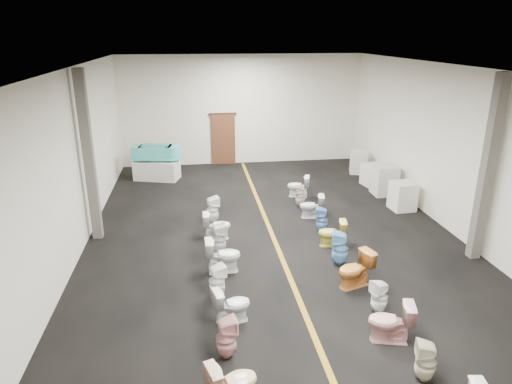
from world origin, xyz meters
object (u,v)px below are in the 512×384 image
toilet_left_4 (232,305)px  toilet_right_4 (379,297)px  appliance_crate_c (373,175)px  toilet_left_2 (232,383)px  bathtub (156,152)px  toilet_right_10 (301,196)px  toilet_right_6 (340,248)px  toilet_right_2 (426,361)px  toilet_left_3 (226,338)px  toilet_right_7 (332,233)px  toilet_left_5 (217,281)px  toilet_right_11 (298,186)px  toilet_right_8 (322,220)px  display_table (157,170)px  toilet_left_6 (223,255)px  toilet_right_5 (355,270)px  appliance_crate_a (403,196)px  toilet_right_3 (390,322)px  toilet_right_9 (312,206)px  toilet_left_9 (212,210)px  appliance_crate_b (384,180)px  toilet_left_7 (219,239)px  toilet_left_8 (217,226)px  appliance_crate_d (358,162)px

toilet_left_4 → toilet_right_4: bearing=-106.3°
appliance_crate_c → toilet_left_2: toilet_left_2 is taller
bathtub → toilet_right_10: 6.01m
toilet_left_4 → toilet_right_6: toilet_right_6 is taller
toilet_right_2 → toilet_right_6: 3.95m
toilet_left_3 → toilet_right_7: (3.07, 3.96, -0.02)m
toilet_left_5 → toilet_right_7: bearing=-78.0°
toilet_left_2 → toilet_right_11: 9.40m
appliance_crate_c → toilet_right_8: 4.84m
display_table → toilet_left_6: (1.98, -7.49, 0.05)m
toilet_right_5 → toilet_right_11: toilet_right_5 is taller
display_table → toilet_right_8: 7.46m
toilet_left_5 → toilet_right_2: toilet_left_5 is taller
appliance_crate_a → toilet_right_3: size_ratio=1.10×
appliance_crate_a → toilet_right_10: bearing=167.8°
toilet_left_5 → toilet_right_3: (3.00, -1.90, 0.03)m
toilet_right_7 → toilet_right_6: bearing=4.5°
toilet_right_3 → toilet_right_9: 5.90m
toilet_left_9 → toilet_right_6: toilet_right_6 is taller
toilet_right_2 → toilet_right_3: (-0.15, 1.02, 0.04)m
appliance_crate_b → toilet_right_5: (-3.07, -5.71, -0.11)m
appliance_crate_a → toilet_right_4: 6.06m
toilet_right_10 → toilet_right_11: 0.93m
appliance_crate_a → toilet_right_6: 4.49m
toilet_left_7 → toilet_left_8: bearing=-14.4°
toilet_left_6 → toilet_right_6: 2.80m
appliance_crate_c → toilet_right_4: (-2.94, -7.78, -0.03)m
toilet_right_5 → toilet_right_2: bearing=-15.7°
display_table → appliance_crate_c: appliance_crate_c is taller
appliance_crate_d → toilet_right_4: 9.76m
appliance_crate_d → toilet_right_2: 11.58m
appliance_crate_d → toilet_right_9: (-3.01, -4.28, -0.08)m
toilet_left_7 → toilet_right_8: (2.95, 0.95, -0.04)m
toilet_right_4 → toilet_right_3: bearing=-29.0°
toilet_right_7 → display_table: bearing=-132.2°
appliance_crate_c → toilet_right_5: size_ratio=0.95×
toilet_right_4 → toilet_right_8: size_ratio=0.98×
appliance_crate_b → toilet_right_2: (-2.95, -8.64, -0.15)m
toilet_right_10 → toilet_right_3: bearing=15.5°
toilet_left_6 → toilet_left_9: size_ratio=1.02×
toilet_right_9 → toilet_left_7: bearing=-45.0°
toilet_left_2 → toilet_left_9: bearing=-18.3°
toilet_left_4 → toilet_right_11: size_ratio=0.98×
appliance_crate_b → toilet_right_3: appliance_crate_b is taller
appliance_crate_d → toilet_right_3: size_ratio=1.13×
appliance_crate_b → display_table: bearing=160.1°
toilet_right_6 → toilet_right_9: bearing=-160.0°
toilet_left_2 → toilet_left_6: bearing=-20.0°
display_table → toilet_left_8: size_ratio=2.18×
toilet_right_7 → bathtub: bearing=-132.2°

